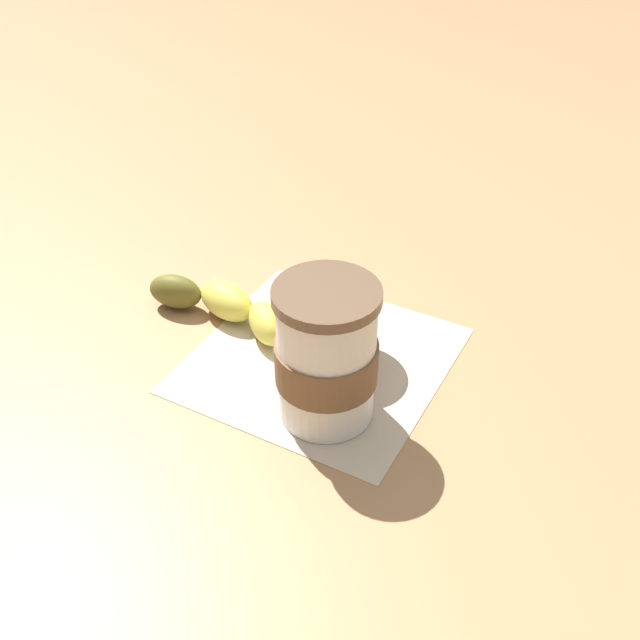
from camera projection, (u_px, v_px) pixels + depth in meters
ground_plane at (320, 360)px, 0.73m from camera, size 3.00×3.00×0.00m
paper_napkin at (320, 359)px, 0.73m from camera, size 0.29×0.29×0.00m
coffee_cup at (326, 355)px, 0.63m from camera, size 0.09×0.09×0.13m
muffin at (336, 309)px, 0.71m from camera, size 0.09×0.09×0.09m
banana at (222, 304)px, 0.77m from camera, size 0.17×0.08×0.04m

